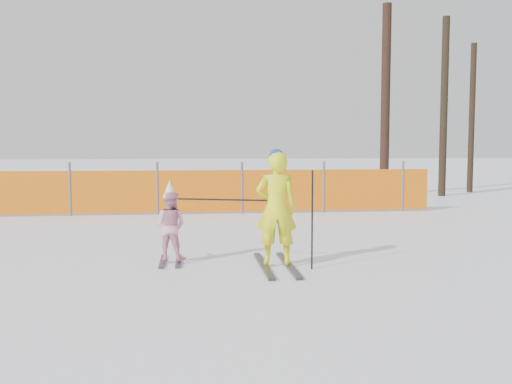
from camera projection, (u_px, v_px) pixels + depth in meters
ground at (260, 271)px, 7.44m from camera, size 120.00×120.00×0.00m
adult at (276, 209)px, 7.66m from camera, size 0.58×1.63×1.60m
child at (170, 225)px, 7.97m from camera, size 0.57×0.87×1.16m
ski_poles at (267, 210)px, 7.65m from camera, size 1.78×0.64×1.32m
safety_fence at (83, 192)px, 13.23m from camera, size 16.66×0.06×1.25m
tree_trunks at (421, 106)px, 18.62m from camera, size 3.69×1.57×6.15m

